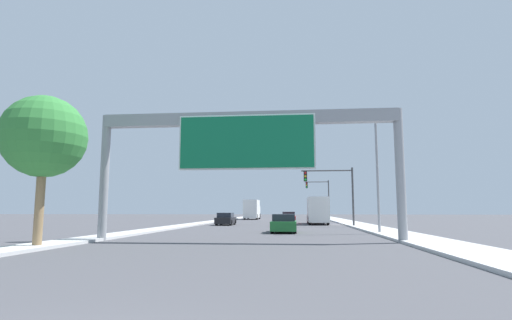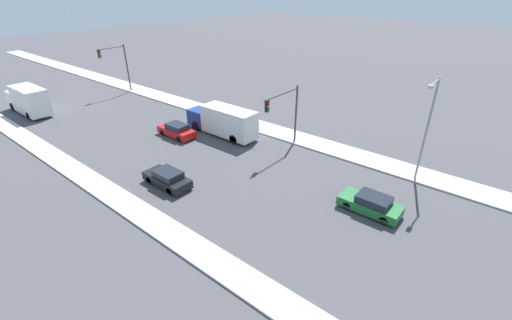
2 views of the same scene
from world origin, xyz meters
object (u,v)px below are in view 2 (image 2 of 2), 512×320
object	(u,v)px
truck_box_primary	(28,100)
traffic_light_mid_block	(118,62)
truck_box_secondary	(223,121)
car_near_center	(167,178)
traffic_light_near_intersection	(286,108)
car_near_right	(177,130)
car_mid_center	(371,204)
street_lamp_right	(427,124)

from	to	relation	value
truck_box_primary	traffic_light_mid_block	bearing A→B (deg)	-3.88
truck_box_primary	truck_box_secondary	size ratio (longest dim) A/B	0.92
car_near_center	traffic_light_near_intersection	world-z (taller)	traffic_light_near_intersection
car_near_center	traffic_light_mid_block	distance (m)	29.74
car_near_right	traffic_light_mid_block	world-z (taller)	traffic_light_mid_block
car_near_center	car_mid_center	distance (m)	15.94
car_near_right	street_lamp_right	world-z (taller)	street_lamp_right
car_mid_center	truck_box_primary	world-z (taller)	truck_box_primary
car_near_center	street_lamp_right	size ratio (longest dim) A/B	0.50
truck_box_secondary	traffic_light_mid_block	world-z (taller)	traffic_light_mid_block
traffic_light_near_intersection	traffic_light_mid_block	bearing A→B (deg)	89.07
car_near_right	truck_box_primary	size ratio (longest dim) A/B	0.56
car_near_right	street_lamp_right	distance (m)	24.19
car_near_right	car_mid_center	world-z (taller)	car_near_right
car_mid_center	traffic_light_mid_block	size ratio (longest dim) A/B	0.63
car_mid_center	street_lamp_right	size ratio (longest dim) A/B	0.50
car_mid_center	truck_box_secondary	distance (m)	18.44
truck_box_secondary	traffic_light_mid_block	bearing A→B (deg)	85.03
traffic_light_mid_block	street_lamp_right	size ratio (longest dim) A/B	0.80
car_near_center	truck_box_primary	bearing A→B (deg)	90.00
truck_box_primary	traffic_light_mid_block	size ratio (longest dim) A/B	1.15
car_mid_center	traffic_light_near_intersection	distance (m)	12.59
car_near_right	truck_box_secondary	bearing A→B (deg)	-46.40
car_mid_center	traffic_light_near_intersection	xyz separation A→B (m)	(5.01, 11.01, 3.50)
car_near_right	truck_box_secondary	world-z (taller)	truck_box_secondary
traffic_light_mid_block	street_lamp_right	bearing A→B (deg)	-88.54
traffic_light_mid_block	street_lamp_right	xyz separation A→B (m)	(1.07, -42.13, 0.47)
truck_box_primary	truck_box_secondary	xyz separation A→B (m)	(10.50, -23.78, -0.14)
car_near_right	truck_box_primary	world-z (taller)	truck_box_primary
car_mid_center	truck_box_primary	bearing A→B (deg)	99.49
traffic_light_mid_block	car_near_center	bearing A→B (deg)	-115.08
truck_box_primary	traffic_light_near_intersection	bearing A→B (deg)	-68.73
car_near_right	truck_box_secondary	distance (m)	5.16
truck_box_secondary	street_lamp_right	xyz separation A→B (m)	(3.07, -19.19, 3.48)
car_near_center	truck_box_secondary	xyz separation A→B (m)	(10.50, 3.76, 0.96)
car_near_center	traffic_light_near_intersection	size ratio (longest dim) A/B	0.72
car_mid_center	traffic_light_mid_block	world-z (taller)	traffic_light_mid_block
truck_box_secondary	traffic_light_mid_block	size ratio (longest dim) A/B	1.26
car_near_center	truck_box_secondary	distance (m)	11.19
truck_box_primary	street_lamp_right	bearing A→B (deg)	-72.48
car_near_right	truck_box_primary	xyz separation A→B (m)	(-7.00, 20.11, 1.07)
street_lamp_right	car_near_center	bearing A→B (deg)	131.31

